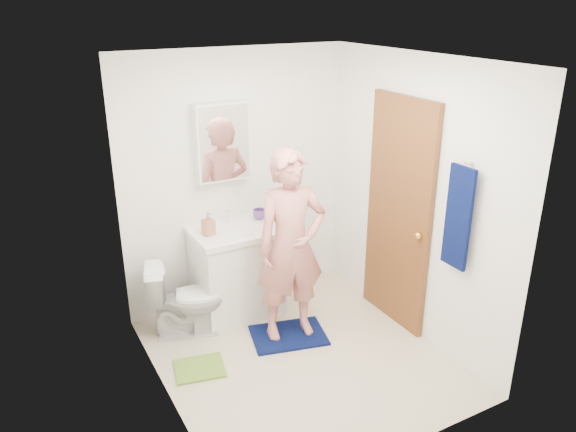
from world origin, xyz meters
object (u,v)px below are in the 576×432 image
object	(u,v)px
vanity_cabinet	(237,274)
towel	(458,218)
toilet	(186,299)
soap_dispenser	(208,224)
toothbrush_cup	(259,214)
man	(291,246)
medicine_cabinet	(222,142)

from	to	relation	value
vanity_cabinet	towel	world-z (taller)	towel
toilet	soap_dispenser	size ratio (longest dim) A/B	3.22
towel	toilet	size ratio (longest dim) A/B	1.19
toilet	soap_dispenser	world-z (taller)	soap_dispenser
toilet	toothbrush_cup	xyz separation A→B (m)	(0.83, 0.23, 0.56)
toilet	man	size ratio (longest dim) A/B	0.40
towel	soap_dispenser	world-z (taller)	towel
towel	toothbrush_cup	size ratio (longest dim) A/B	6.66
toilet	man	distance (m)	1.05
soap_dispenser	medicine_cabinet	bearing A→B (deg)	42.45
vanity_cabinet	medicine_cabinet	size ratio (longest dim) A/B	1.14
towel	toothbrush_cup	world-z (taller)	towel
soap_dispenser	man	bearing A→B (deg)	-48.00
toilet	soap_dispenser	distance (m)	0.69
medicine_cabinet	towel	distance (m)	2.11
man	vanity_cabinet	bearing A→B (deg)	121.77
toilet	man	bearing A→B (deg)	-103.50
soap_dispenser	toothbrush_cup	world-z (taller)	soap_dispenser
vanity_cabinet	soap_dispenser	size ratio (longest dim) A/B	3.84
vanity_cabinet	toilet	bearing A→B (deg)	-167.93
toothbrush_cup	man	xyz separation A→B (m)	(-0.04, -0.69, -0.04)
medicine_cabinet	toothbrush_cup	size ratio (longest dim) A/B	5.83
toilet	man	world-z (taller)	man
medicine_cabinet	toilet	world-z (taller)	medicine_cabinet
soap_dispenser	toilet	bearing A→B (deg)	-159.64
toothbrush_cup	medicine_cabinet	bearing A→B (deg)	159.16
toothbrush_cup	toilet	bearing A→B (deg)	-164.63
towel	toilet	bearing A→B (deg)	141.43
vanity_cabinet	soap_dispenser	distance (m)	0.61
medicine_cabinet	toilet	xyz separation A→B (m)	(-0.54, -0.34, -1.26)
vanity_cabinet	medicine_cabinet	world-z (taller)	medicine_cabinet
towel	toothbrush_cup	bearing A→B (deg)	119.02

